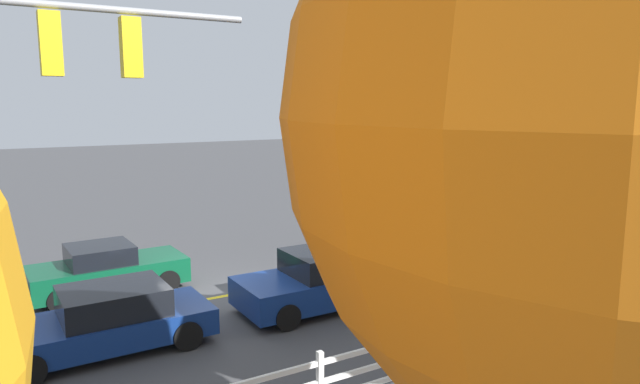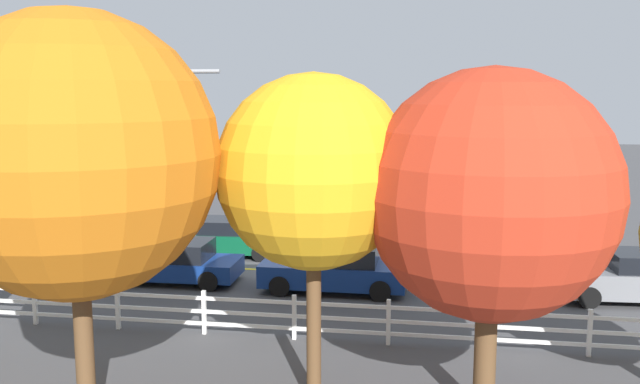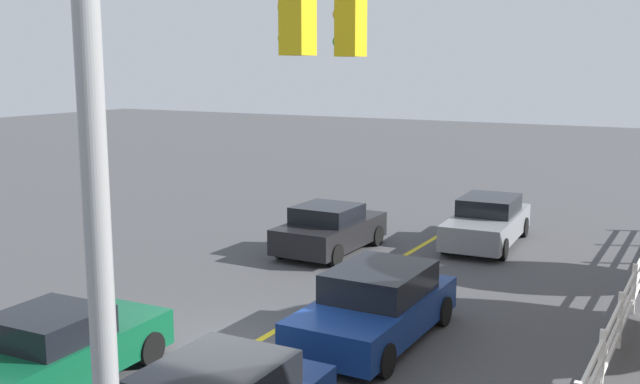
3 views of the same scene
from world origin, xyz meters
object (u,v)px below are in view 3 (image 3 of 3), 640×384
at_px(car_0, 376,306).
at_px(car_1, 330,229).
at_px(car_3, 58,349).
at_px(car_4, 487,222).

height_order(car_0, car_1, car_0).
relative_size(car_1, car_3, 0.97).
bearing_deg(car_3, car_1, -0.87).
xyz_separation_m(car_1, car_4, (-3.22, 3.85, 0.02)).
bearing_deg(car_0, car_1, -144.00).
bearing_deg(car_1, car_4, -49.89).
height_order(car_3, car_4, car_4).
bearing_deg(car_3, car_4, -16.97).
xyz_separation_m(car_3, car_4, (-13.74, 3.58, 0.05)).
bearing_deg(car_4, car_3, -17.90).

